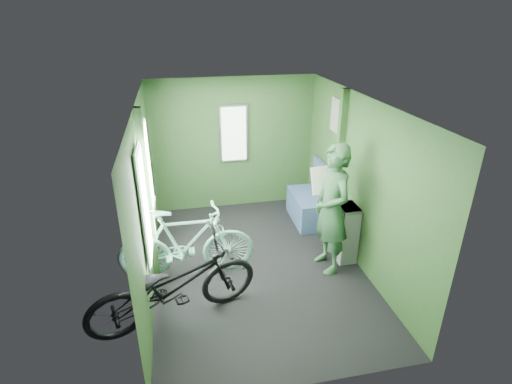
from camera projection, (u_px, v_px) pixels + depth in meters
room at (254, 170)px, 5.02m from camera, size 4.00×4.02×2.31m
bicycle_black at (178, 321)px, 4.60m from camera, size 2.11×1.35×1.12m
bicycle_mint at (189, 277)px, 5.37m from camera, size 1.79×0.69×1.13m
passenger at (332, 210)px, 5.21m from camera, size 0.50×0.73×1.79m
waste_box at (346, 233)px, 5.60m from camera, size 0.25×0.35×0.84m
bench_seat at (310, 205)px, 6.70m from camera, size 0.54×0.95×0.99m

